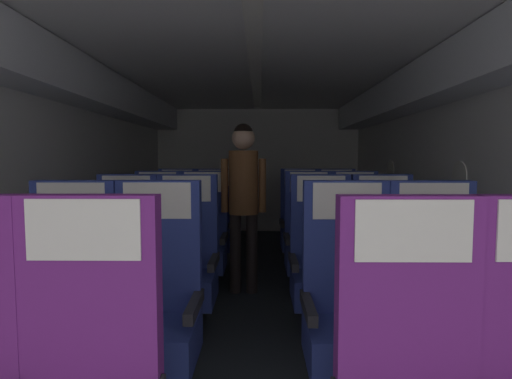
{
  "coord_description": "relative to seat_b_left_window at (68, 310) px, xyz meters",
  "views": [
    {
      "loc": [
        0.04,
        0.16,
        1.29
      ],
      "look_at": [
        -0.0,
        4.49,
        0.97
      ],
      "focal_mm": 28.34,
      "sensor_mm": 36.0,
      "label": 1
    }
  ],
  "objects": [
    {
      "name": "fuselage_shell",
      "position": [
        0.99,
        1.7,
        1.15
      ],
      "size": [
        3.72,
        7.43,
        2.24
      ],
      "color": "silver",
      "rests_on": "ground"
    },
    {
      "name": "seat_e_right_aisle",
      "position": [
        1.97,
        2.76,
        0.0
      ],
      "size": [
        0.5,
        0.47,
        1.18
      ],
      "color": "#38383D",
      "rests_on": "ground"
    },
    {
      "name": "seat_b_right_window",
      "position": [
        1.51,
        0.0,
        0.0
      ],
      "size": [
        0.5,
        0.47,
        1.18
      ],
      "color": "#38383D",
      "rests_on": "ground"
    },
    {
      "name": "seat_d_right_aisle",
      "position": [
        1.98,
        1.82,
        0.0
      ],
      "size": [
        0.5,
        0.47,
        1.18
      ],
      "color": "#38383D",
      "rests_on": "ground"
    },
    {
      "name": "seat_e_left_aisle",
      "position": [
        0.47,
        2.74,
        0.0
      ],
      "size": [
        0.5,
        0.47,
        1.18
      ],
      "color": "#38383D",
      "rests_on": "ground"
    },
    {
      "name": "seat_c_left_window",
      "position": [
        -0.0,
        0.92,
        0.0
      ],
      "size": [
        0.5,
        0.47,
        1.18
      ],
      "color": "#38383D",
      "rests_on": "ground"
    },
    {
      "name": "seat_b_left_aisle",
      "position": [
        0.47,
        0.01,
        0.0
      ],
      "size": [
        0.5,
        0.47,
        1.18
      ],
      "color": "#38383D",
      "rests_on": "ground"
    },
    {
      "name": "seat_d_left_window",
      "position": [
        0.01,
        1.84,
        0.0
      ],
      "size": [
        0.5,
        0.47,
        1.18
      ],
      "color": "#38383D",
      "rests_on": "ground"
    },
    {
      "name": "seat_d_right_window",
      "position": [
        1.52,
        1.82,
        0.0
      ],
      "size": [
        0.5,
        0.47,
        1.18
      ],
      "color": "#38383D",
      "rests_on": "ground"
    },
    {
      "name": "flight_attendant",
      "position": [
        0.88,
        1.74,
        0.52
      ],
      "size": [
        0.43,
        0.28,
        1.63
      ],
      "rotation": [
        0.0,
        0.0,
        2.85
      ],
      "color": "black",
      "rests_on": "ground"
    },
    {
      "name": "seat_e_left_window",
      "position": [
        0.01,
        2.76,
        0.0
      ],
      "size": [
        0.5,
        0.47,
        1.18
      ],
      "color": "#38383D",
      "rests_on": "ground"
    },
    {
      "name": "ground",
      "position": [
        0.99,
        1.42,
        -0.49
      ],
      "size": [
        3.84,
        7.78,
        0.02
      ],
      "primitive_type": "cube",
      "color": "#23282D"
    },
    {
      "name": "seat_c_right_aisle",
      "position": [
        1.99,
        0.93,
        0.0
      ],
      "size": [
        0.5,
        0.47,
        1.18
      ],
      "color": "#38383D",
      "rests_on": "ground"
    },
    {
      "name": "seat_e_right_window",
      "position": [
        1.52,
        2.76,
        0.0
      ],
      "size": [
        0.5,
        0.47,
        1.18
      ],
      "color": "#38383D",
      "rests_on": "ground"
    },
    {
      "name": "seat_d_left_aisle",
      "position": [
        0.46,
        1.84,
        0.0
      ],
      "size": [
        0.5,
        0.47,
        1.18
      ],
      "color": "#38383D",
      "rests_on": "ground"
    },
    {
      "name": "seat_c_left_aisle",
      "position": [
        0.47,
        0.93,
        0.0
      ],
      "size": [
        0.5,
        0.47,
        1.18
      ],
      "color": "#38383D",
      "rests_on": "ground"
    },
    {
      "name": "seat_b_right_aisle",
      "position": [
        1.97,
        -0.01,
        0.0
      ],
      "size": [
        0.5,
        0.47,
        1.18
      ],
      "color": "#38383D",
      "rests_on": "ground"
    },
    {
      "name": "seat_c_right_window",
      "position": [
        1.51,
        0.93,
        0.0
      ],
      "size": [
        0.5,
        0.47,
        1.18
      ],
      "color": "#38383D",
      "rests_on": "ground"
    },
    {
      "name": "seat_b_left_window",
      "position": [
        0.0,
        0.0,
        0.0
      ],
      "size": [
        0.5,
        0.47,
        1.18
      ],
      "color": "#38383D",
      "rests_on": "ground"
    }
  ]
}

